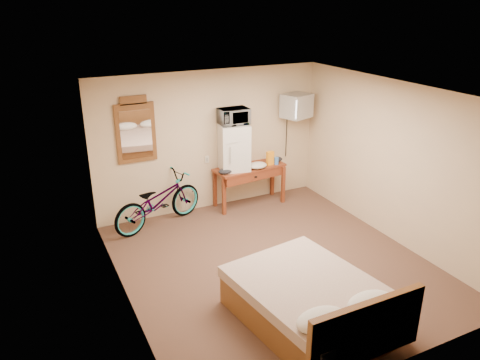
{
  "coord_description": "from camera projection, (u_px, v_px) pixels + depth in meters",
  "views": [
    {
      "loc": [
        -3.04,
        -5.08,
        3.65
      ],
      "look_at": [
        -0.2,
        0.69,
        1.11
      ],
      "focal_mm": 35.0,
      "sensor_mm": 36.0,
      "label": 1
    }
  ],
  "objects": [
    {
      "name": "room",
      "position": [
        276.0,
        185.0,
        6.37
      ],
      "size": [
        4.6,
        4.64,
        2.5
      ],
      "color": "#4B3125",
      "rests_on": "ground"
    },
    {
      "name": "desk",
      "position": [
        250.0,
        173.0,
        8.54
      ],
      "size": [
        1.36,
        0.64,
        0.75
      ],
      "color": "maroon",
      "rests_on": "floor"
    },
    {
      "name": "mini_fridge",
      "position": [
        234.0,
        147.0,
        8.25
      ],
      "size": [
        0.58,
        0.57,
        0.82
      ],
      "color": "silver",
      "rests_on": "desk"
    },
    {
      "name": "microwave",
      "position": [
        234.0,
        116.0,
        8.05
      ],
      "size": [
        0.51,
        0.35,
        0.28
      ],
      "primitive_type": "imported",
      "rotation": [
        0.0,
        0.0,
        -0.02
      ],
      "color": "silver",
      "rests_on": "mini_fridge"
    },
    {
      "name": "snack_bag",
      "position": [
        270.0,
        158.0,
        8.56
      ],
      "size": [
        0.14,
        0.09,
        0.26
      ],
      "primitive_type": "cube",
      "rotation": [
        0.0,
        0.0,
        0.1
      ],
      "color": "orange",
      "rests_on": "desk"
    },
    {
      "name": "blue_cup",
      "position": [
        276.0,
        161.0,
        8.61
      ],
      "size": [
        0.08,
        0.08,
        0.13
      ],
      "primitive_type": "cylinder",
      "color": "#417CDD",
      "rests_on": "desk"
    },
    {
      "name": "cloth_cream",
      "position": [
        257.0,
        165.0,
        8.42
      ],
      "size": [
        0.35,
        0.27,
        0.11
      ],
      "primitive_type": "ellipsoid",
      "color": "beige",
      "rests_on": "desk"
    },
    {
      "name": "cloth_dark_a",
      "position": [
        225.0,
        171.0,
        8.16
      ],
      "size": [
        0.25,
        0.19,
        0.09
      ],
      "primitive_type": "ellipsoid",
      "color": "black",
      "rests_on": "desk"
    },
    {
      "name": "cloth_dark_b",
      "position": [
        277.0,
        159.0,
        8.76
      ],
      "size": [
        0.2,
        0.16,
        0.09
      ],
      "primitive_type": "ellipsoid",
      "color": "black",
      "rests_on": "desk"
    },
    {
      "name": "crt_television",
      "position": [
        297.0,
        106.0,
        8.52
      ],
      "size": [
        0.6,
        0.65,
        0.43
      ],
      "color": "black",
      "rests_on": "room"
    },
    {
      "name": "wall_mirror",
      "position": [
        136.0,
        131.0,
        7.59
      ],
      "size": [
        0.65,
        0.04,
        1.1
      ],
      "color": "brown",
      "rests_on": "room"
    },
    {
      "name": "bicycle",
      "position": [
        158.0,
        201.0,
        7.83
      ],
      "size": [
        1.8,
        1.11,
        0.89
      ],
      "primitive_type": "imported",
      "rotation": [
        0.0,
        0.0,
        1.9
      ],
      "color": "black",
      "rests_on": "floor"
    },
    {
      "name": "bed",
      "position": [
        314.0,
        304.0,
        5.46
      ],
      "size": [
        1.66,
        2.05,
        0.9
      ],
      "color": "brown",
      "rests_on": "floor"
    }
  ]
}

